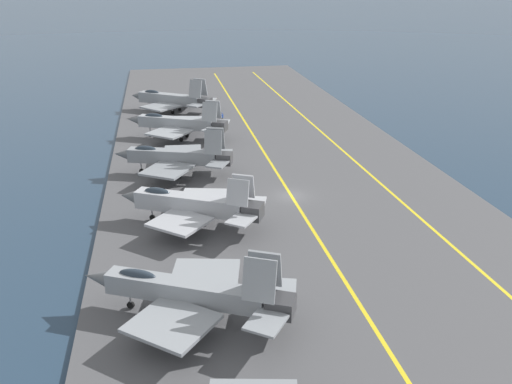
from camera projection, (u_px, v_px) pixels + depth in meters
ground_plane at (291, 199)px, 64.55m from camera, size 2000.00×2000.00×0.00m
carrier_deck at (291, 197)px, 64.48m from camera, size 189.91×43.88×0.40m
deck_stripe_foul_line at (387, 189)px, 66.38m from camera, size 170.89×3.96×0.01m
deck_stripe_centerline at (291, 196)px, 64.40m from camera, size 170.92×0.36×0.01m
parked_jet_second at (190, 292)px, 40.68m from camera, size 12.71×16.70×6.33m
parked_jet_third at (192, 204)px, 55.96m from camera, size 12.36×15.69×6.00m
parked_jet_fourth at (175, 157)px, 70.15m from camera, size 13.59×15.81×6.39m
parked_jet_fifth at (178, 123)px, 85.25m from camera, size 13.44×16.51×6.42m
parked_jet_sixth at (171, 99)px, 102.06m from camera, size 14.14×16.53×6.64m
crew_blue_vest at (222, 117)px, 95.44m from camera, size 0.46×0.43×1.79m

